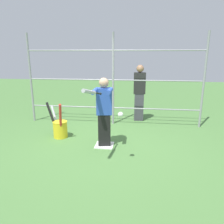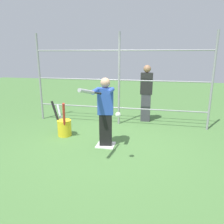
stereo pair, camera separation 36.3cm
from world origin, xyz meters
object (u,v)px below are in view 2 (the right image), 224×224
object	(u,v)px
batter	(105,110)
baseball_bat_swinging	(88,92)
bat_bucket	(64,126)
bystander_behind_fence	(146,93)
softball_in_flight	(118,115)

from	to	relation	value
batter	baseball_bat_swinging	bearing A→B (deg)	84.78
bat_bucket	bystander_behind_fence	distance (m)	2.62
softball_in_flight	bat_bucket	size ratio (longest dim) A/B	0.11
baseball_bat_swinging	bat_bucket	size ratio (longest dim) A/B	0.91
bystander_behind_fence	bat_bucket	bearing A→B (deg)	40.98
bat_bucket	bystander_behind_fence	world-z (taller)	bystander_behind_fence
baseball_bat_swinging	softball_in_flight	bearing A→B (deg)	-170.37
bat_bucket	bystander_behind_fence	size ratio (longest dim) A/B	0.54
baseball_bat_swinging	bystander_behind_fence	world-z (taller)	bystander_behind_fence
softball_in_flight	bystander_behind_fence	distance (m)	2.87
baseball_bat_swinging	softball_in_flight	distance (m)	0.66
bat_bucket	baseball_bat_swinging	bearing A→B (deg)	130.86
bat_bucket	batter	bearing A→B (deg)	161.58
batter	bat_bucket	size ratio (longest dim) A/B	1.69
bystander_behind_fence	baseball_bat_swinging	bearing A→B (deg)	74.30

